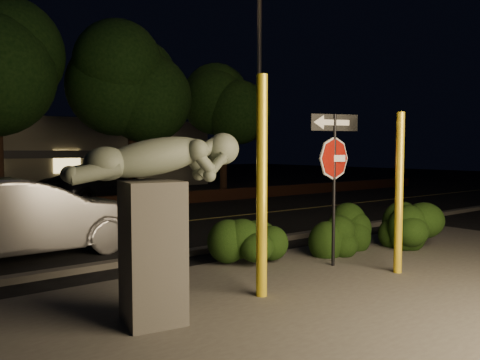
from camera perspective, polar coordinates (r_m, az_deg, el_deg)
name	(u,v)px	position (r m, az deg, el deg)	size (l,w,h in m)	color
ground	(100,215)	(16.64, -16.72, -4.13)	(90.00, 90.00, 0.00)	black
patio	(364,293)	(7.62, 14.86, -13.16)	(14.00, 6.00, 0.02)	#4C4944
road	(138,226)	(13.90, -12.32, -5.54)	(80.00, 8.00, 0.01)	black
lane_marking	(138,226)	(13.90, -12.32, -5.49)	(80.00, 0.12, 0.01)	#B7A449
curb	(219,248)	(10.38, -2.59, -8.26)	(80.00, 0.25, 0.12)	#4C4944
brick_wall	(86,204)	(17.83, -18.21, -2.84)	(40.00, 0.35, 0.50)	#472417
parking_lot	(44,198)	(23.29, -22.82, -2.07)	(40.00, 12.00, 0.01)	black
building	(6,154)	(30.98, -26.64, 2.86)	(22.00, 10.20, 4.00)	#716D5A
tree_far_c	(131,67)	(20.34, -13.11, 13.32)	(4.80, 4.80, 7.84)	black
tree_far_d	(223,84)	(23.21, -2.06, 11.58)	(4.40, 4.40, 7.42)	black
yellow_pole_left	(262,187)	(6.91, 2.67, -0.88)	(0.17, 0.17, 3.31)	yellow
yellow_pole_right	(399,194)	(8.73, 18.82, -1.58)	(0.14, 0.14, 2.87)	yellow
signpost	(334,159)	(8.91, 11.42, 2.55)	(0.93, 0.34, 2.87)	black
sculpture	(155,206)	(5.97, -10.28, -3.13)	(2.28, 0.96, 2.43)	#4C4944
hedge_center	(255,239)	(9.15, 1.80, -7.18)	(1.85, 0.87, 0.96)	black
hedge_right	(338,224)	(10.28, 11.80, -5.33)	(1.87, 1.00, 1.22)	black
hedge_far_right	(409,225)	(11.14, 19.86, -5.13)	(1.56, 0.98, 1.09)	black
streetlight	(257,62)	(21.81, 2.09, 14.18)	(1.49, 0.78, 10.42)	#505055
silver_sedan	(25,218)	(10.56, -24.70, -4.23)	(1.72, 4.95, 1.63)	#B7B6BB
parked_car_dark	(107,186)	(19.95, -15.90, -0.70)	(2.48, 5.37, 1.49)	black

